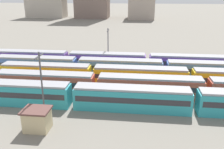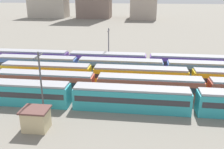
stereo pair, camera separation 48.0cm
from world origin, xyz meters
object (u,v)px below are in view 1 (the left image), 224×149
at_px(train_track_3, 165,69).
at_px(catenary_pole_1, 108,45).
at_px(catenary_pole_2, 42,81).
at_px(train_track_4, 147,62).
at_px(train_track_2, 140,76).
at_px(signal_hut, 37,119).
at_px(train_track_0, 132,98).

height_order(train_track_3, catenary_pole_1, catenary_pole_1).
distance_m(catenary_pole_1, catenary_pole_2, 27.68).
height_order(train_track_4, catenary_pole_1, catenary_pole_1).
relative_size(train_track_2, train_track_4, 0.75).
distance_m(train_track_2, catenary_pole_2, 19.92).
bearing_deg(catenary_pole_1, train_track_4, -17.51).
relative_size(train_track_3, signal_hut, 20.75).
xyz_separation_m(catenary_pole_2, signal_hut, (0.69, -4.21, -3.83)).
relative_size(train_track_4, catenary_pole_2, 7.72).
relative_size(train_track_4, catenary_pole_1, 8.21).
height_order(train_track_2, train_track_3, same).
xyz_separation_m(train_track_0, catenary_pole_2, (-12.96, -3.14, 3.48)).
height_order(train_track_0, catenary_pole_1, catenary_pole_1).
height_order(train_track_0, train_track_4, same).
bearing_deg(train_track_0, train_track_3, 67.84).
xyz_separation_m(train_track_2, catenary_pole_2, (-14.19, -13.54, 3.48)).
relative_size(train_track_0, train_track_3, 0.75).
xyz_separation_m(train_track_0, train_track_3, (6.35, 15.60, 0.00)).
xyz_separation_m(train_track_4, catenary_pole_1, (-9.65, 3.04, 3.18)).
bearing_deg(train_track_0, signal_hut, -149.05).
height_order(train_track_3, catenary_pole_2, catenary_pole_2).
distance_m(train_track_4, signal_hut, 31.96).
bearing_deg(train_track_0, train_track_2, 83.27).
relative_size(train_track_3, train_track_4, 1.00).
bearing_deg(catenary_pole_2, signal_hut, -80.65).
bearing_deg(train_track_2, signal_hut, -127.23).
height_order(catenary_pole_1, catenary_pole_2, catenary_pole_2).
bearing_deg(signal_hut, train_track_2, 52.77).
bearing_deg(catenary_pole_1, train_track_2, -59.19).
bearing_deg(train_track_4, train_track_3, -56.08).
distance_m(train_track_0, catenary_pole_1, 24.99).
height_order(catenary_pole_1, signal_hut, catenary_pole_1).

